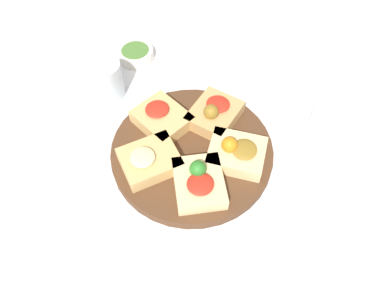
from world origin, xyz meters
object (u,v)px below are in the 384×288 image
serving_board (192,151)px  plate_left (201,44)px  water_glass (106,79)px  dipping_bowl (136,54)px  plate_right (372,134)px

serving_board → plate_left: size_ratio=1.61×
serving_board → water_glass: water_glass is taller
plate_left → dipping_bowl: size_ratio=2.31×
water_glass → dipping_bowl: size_ratio=1.01×
plate_right → dipping_bowl: size_ratio=2.94×
water_glass → dipping_bowl: water_glass is taller
serving_board → plate_right: size_ratio=1.27×
serving_board → water_glass: (-0.24, -0.08, 0.03)m
water_glass → dipping_bowl: bearing=126.4°
plate_right → serving_board: bearing=-112.9°
plate_left → water_glass: water_glass is taller
plate_right → water_glass: water_glass is taller
plate_left → serving_board: bearing=-34.1°
water_glass → plate_left: bearing=97.1°
plate_left → dipping_bowl: 0.16m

